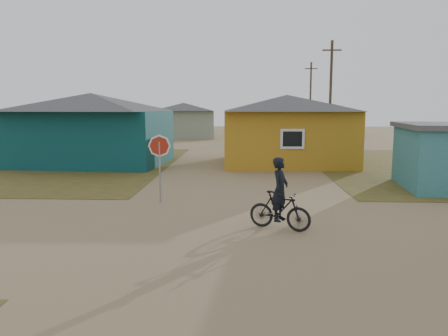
# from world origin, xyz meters

# --- Properties ---
(ground) EXTENTS (120.00, 120.00, 0.00)m
(ground) POSITION_xyz_m (0.00, 0.00, 0.00)
(ground) COLOR #8D7451
(house_teal) EXTENTS (8.93, 7.08, 4.00)m
(house_teal) POSITION_xyz_m (-8.50, 13.50, 2.05)
(house_teal) COLOR #0B393C
(house_teal) RESTS_ON ground
(house_yellow) EXTENTS (7.72, 6.76, 3.90)m
(house_yellow) POSITION_xyz_m (2.50, 14.00, 2.00)
(house_yellow) COLOR #B17C1B
(house_yellow) RESTS_ON ground
(house_pale_west) EXTENTS (7.04, 6.15, 3.60)m
(house_pale_west) POSITION_xyz_m (-6.00, 34.00, 1.86)
(house_pale_west) COLOR gray
(house_pale_west) RESTS_ON ground
(house_beige_east) EXTENTS (6.95, 6.05, 3.60)m
(house_beige_east) POSITION_xyz_m (10.00, 40.00, 1.86)
(house_beige_east) COLOR tan
(house_beige_east) RESTS_ON ground
(house_pale_north) EXTENTS (6.28, 5.81, 3.40)m
(house_pale_north) POSITION_xyz_m (-14.00, 46.00, 1.75)
(house_pale_north) COLOR gray
(house_pale_north) RESTS_ON ground
(utility_pole_near) EXTENTS (1.40, 0.20, 8.00)m
(utility_pole_near) POSITION_xyz_m (6.50, 22.00, 4.14)
(utility_pole_near) COLOR #453429
(utility_pole_near) RESTS_ON ground
(utility_pole_far) EXTENTS (1.40, 0.20, 8.00)m
(utility_pole_far) POSITION_xyz_m (7.50, 38.00, 4.14)
(utility_pole_far) COLOR #453429
(utility_pole_far) RESTS_ON ground
(stop_sign) EXTENTS (0.73, 0.30, 2.33)m
(stop_sign) POSITION_xyz_m (-2.80, 3.66, 1.72)
(stop_sign) COLOR gray
(stop_sign) RESTS_ON ground
(cyclist) EXTENTS (1.77, 1.16, 1.95)m
(cyclist) POSITION_xyz_m (0.99, 0.51, 0.71)
(cyclist) COLOR black
(cyclist) RESTS_ON ground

